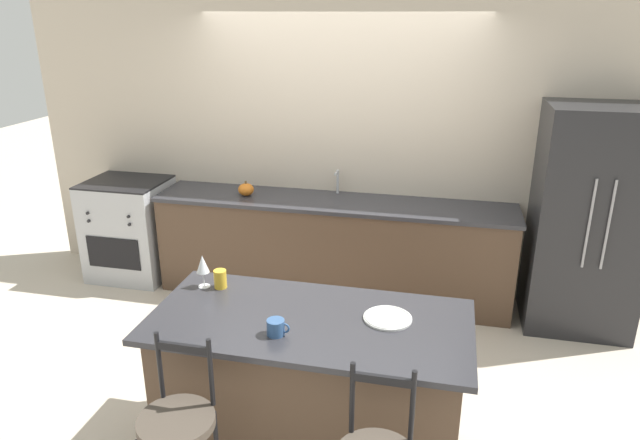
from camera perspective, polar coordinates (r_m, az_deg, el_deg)
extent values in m
plane|color=beige|center=(5.12, 0.38, -9.08)|extent=(18.00, 18.00, 0.00)
cube|color=beige|center=(5.25, 2.03, 7.49)|extent=(6.00, 0.07, 2.70)
cube|color=#4C3828|center=(5.24, 1.26, -2.95)|extent=(3.18, 0.62, 0.89)
cube|color=#2D2D33|center=(5.08, 1.30, 1.84)|extent=(3.22, 0.65, 0.03)
cube|color=black|center=(5.08, 1.30, 1.96)|extent=(0.56, 0.34, 0.01)
cylinder|color=#ADAFB5|center=(5.24, 1.78, 3.86)|extent=(0.02, 0.02, 0.22)
cylinder|color=#ADAFB5|center=(5.16, 1.66, 4.75)|extent=(0.02, 0.12, 0.02)
cube|color=#4C3828|center=(3.45, -1.01, -16.63)|extent=(1.66, 0.74, 0.87)
cube|color=#2D2D33|center=(3.20, -1.06, -10.11)|extent=(1.78, 0.86, 0.03)
cube|color=#232326|center=(5.06, 25.13, -0.02)|extent=(0.83, 0.69, 1.84)
cylinder|color=#939399|center=(4.68, 25.32, -0.37)|extent=(0.02, 0.02, 0.70)
cylinder|color=#939399|center=(4.71, 26.89, -0.50)|extent=(0.02, 0.02, 0.70)
cube|color=#ADAFB5|center=(5.92, -18.41, -0.89)|extent=(0.75, 0.65, 0.96)
cube|color=black|center=(5.70, -19.97, -3.14)|extent=(0.54, 0.01, 0.31)
cube|color=black|center=(5.77, -18.94, 3.63)|extent=(0.75, 0.65, 0.02)
cylinder|color=black|center=(5.68, -22.23, 0.63)|extent=(0.03, 0.02, 0.03)
cylinder|color=black|center=(5.45, -18.62, 0.31)|extent=(0.03, 0.02, 0.03)
cylinder|color=black|center=(5.70, -22.13, -0.10)|extent=(0.03, 0.02, 0.03)
cylinder|color=black|center=(5.48, -18.53, -0.44)|extent=(0.03, 0.02, 0.03)
cylinder|color=#4C4238|center=(2.93, -14.19, -19.00)|extent=(0.37, 0.37, 0.04)
cylinder|color=black|center=(2.96, -15.74, -13.81)|extent=(0.02, 0.02, 0.37)
cylinder|color=black|center=(2.85, -10.86, -14.76)|extent=(0.02, 0.02, 0.37)
cube|color=black|center=(2.84, -13.54, -12.34)|extent=(0.27, 0.02, 0.04)
cylinder|color=black|center=(2.65, 3.23, -17.34)|extent=(0.02, 0.02, 0.37)
cylinder|color=black|center=(2.63, 9.23, -17.95)|extent=(0.02, 0.02, 0.37)
cube|color=black|center=(2.57, 6.31, -15.61)|extent=(0.27, 0.02, 0.04)
cylinder|color=white|center=(3.20, 6.78, -9.72)|extent=(0.27, 0.27, 0.01)
torus|color=white|center=(3.20, 6.79, -9.62)|extent=(0.26, 0.26, 0.01)
cylinder|color=white|center=(3.60, -11.50, -6.51)|extent=(0.07, 0.07, 0.00)
cylinder|color=white|center=(3.58, -11.55, -5.81)|extent=(0.01, 0.01, 0.09)
cone|color=white|center=(3.54, -11.66, -4.32)|extent=(0.08, 0.08, 0.11)
cylinder|color=#335689|center=(3.04, -4.45, -10.65)|extent=(0.09, 0.09, 0.09)
torus|color=#335689|center=(3.02, -3.58, -10.74)|extent=(0.06, 0.01, 0.06)
cylinder|color=gold|center=(3.55, -9.94, -5.83)|extent=(0.08, 0.08, 0.11)
ellipsoid|color=orange|center=(5.23, -7.41, 3.05)|extent=(0.14, 0.14, 0.11)
cylinder|color=brown|center=(5.21, -7.44, 3.76)|extent=(0.02, 0.02, 0.02)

